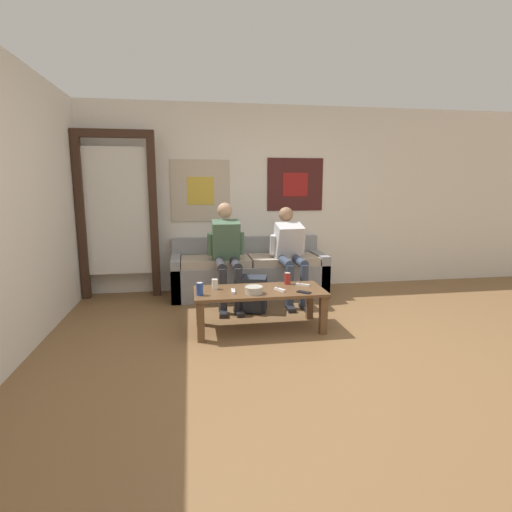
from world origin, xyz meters
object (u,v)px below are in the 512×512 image
(couch, at_px, (249,274))
(coffee_table, at_px, (259,296))
(drink_can_blue, at_px, (200,289))
(ceramic_bowl, at_px, (254,290))
(pillar_candle, at_px, (215,284))
(backpack, at_px, (253,295))
(cell_phone, at_px, (304,292))
(person_seated_adult, at_px, (227,250))
(game_controller_near_left, at_px, (303,285))
(drink_can_red, at_px, (287,278))
(game_controller_near_right, at_px, (233,291))
(game_controller_far_center, at_px, (280,290))
(person_seated_teen, at_px, (290,250))

(couch, height_order, coffee_table, couch)
(drink_can_blue, bearing_deg, ceramic_bowl, -3.38)
(ceramic_bowl, xyz_separation_m, pillar_candle, (-0.37, 0.24, 0.01))
(backpack, distance_m, cell_phone, 0.91)
(person_seated_adult, bearing_deg, game_controller_near_left, -51.05)
(drink_can_red, bearing_deg, couch, 102.02)
(couch, relative_size, drink_can_blue, 16.51)
(cell_phone, bearing_deg, coffee_table, 156.54)
(drink_can_blue, xyz_separation_m, game_controller_near_right, (0.33, 0.04, -0.05))
(drink_can_red, height_order, cell_phone, drink_can_red)
(coffee_table, bearing_deg, game_controller_near_left, 8.84)
(coffee_table, height_order, cell_phone, cell_phone)
(coffee_table, relative_size, game_controller_far_center, 9.23)
(backpack, bearing_deg, drink_can_blue, -131.51)
(game_controller_near_left, bearing_deg, drink_can_blue, -170.71)
(game_controller_near_left, distance_m, game_controller_far_center, 0.32)
(coffee_table, height_order, drink_can_red, drink_can_red)
(game_controller_far_center, bearing_deg, pillar_candle, 164.74)
(backpack, height_order, drink_can_blue, drink_can_blue)
(backpack, height_order, game_controller_near_right, game_controller_near_right)
(cell_phone, bearing_deg, game_controller_far_center, 153.79)
(person_seated_teen, distance_m, game_controller_near_left, 0.95)
(drink_can_red, xyz_separation_m, game_controller_near_right, (-0.61, -0.25, -0.05))
(game_controller_near_left, xyz_separation_m, game_controller_near_right, (-0.75, -0.13, 0.00))
(person_seated_adult, bearing_deg, cell_phone, -60.11)
(couch, relative_size, game_controller_near_right, 14.09)
(drink_can_blue, bearing_deg, couch, 64.50)
(couch, distance_m, game_controller_far_center, 1.43)
(coffee_table, distance_m, drink_can_red, 0.41)
(couch, xyz_separation_m, pillar_candle, (-0.54, -1.25, 0.19))
(couch, relative_size, person_seated_teen, 1.73)
(backpack, distance_m, game_controller_near_right, 0.78)
(person_seated_adult, bearing_deg, drink_can_blue, -108.84)
(person_seated_teen, relative_size, game_controller_far_center, 8.28)
(couch, bearing_deg, drink_can_blue, -115.50)
(drink_can_red, bearing_deg, game_controller_near_right, -158.13)
(coffee_table, height_order, drink_can_blue, drink_can_blue)
(backpack, bearing_deg, pillar_candle, -133.00)
(person_seated_adult, distance_m, game_controller_near_right, 1.05)
(person_seated_adult, bearing_deg, game_controller_far_center, -67.09)
(person_seated_adult, height_order, ceramic_bowl, person_seated_adult)
(person_seated_adult, height_order, backpack, person_seated_adult)
(person_seated_adult, relative_size, drink_can_red, 10.08)
(couch, height_order, person_seated_teen, person_seated_teen)
(drink_can_red, xyz_separation_m, game_controller_far_center, (-0.14, -0.26, -0.05))
(pillar_candle, xyz_separation_m, drink_can_red, (0.78, 0.08, 0.01))
(coffee_table, xyz_separation_m, backpack, (0.03, 0.62, -0.16))
(coffee_table, relative_size, person_seated_adult, 1.06)
(game_controller_near_left, height_order, game_controller_far_center, same)
(coffee_table, height_order, person_seated_teen, person_seated_teen)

